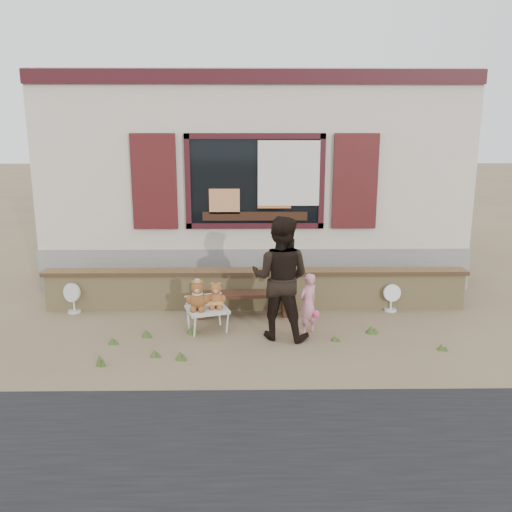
{
  "coord_description": "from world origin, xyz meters",
  "views": [
    {
      "loc": [
        -0.12,
        -7.78,
        2.98
      ],
      "look_at": [
        0.0,
        0.6,
        1.0
      ],
      "focal_mm": 38.0,
      "sensor_mm": 36.0,
      "label": 1
    }
  ],
  "objects_px": {
    "folding_chair": "(207,310)",
    "teddy_bear_left": "(198,295)",
    "child": "(308,303)",
    "teddy_bear_right": "(216,294)",
    "bench": "(243,299)",
    "adult": "(280,278)"
  },
  "relations": [
    {
      "from": "bench",
      "to": "teddy_bear_left",
      "type": "distance_m",
      "value": 1.0
    },
    {
      "from": "folding_chair",
      "to": "teddy_bear_right",
      "type": "xyz_separation_m",
      "value": [
        0.13,
        0.04,
        0.23
      ]
    },
    {
      "from": "adult",
      "to": "teddy_bear_left",
      "type": "bearing_deg",
      "value": 7.06
    },
    {
      "from": "folding_chair",
      "to": "teddy_bear_right",
      "type": "relative_size",
      "value": 1.79
    },
    {
      "from": "teddy_bear_right",
      "to": "folding_chair",
      "type": "bearing_deg",
      "value": 180.0
    },
    {
      "from": "teddy_bear_right",
      "to": "child",
      "type": "xyz_separation_m",
      "value": [
        1.37,
        -0.15,
        -0.1
      ]
    },
    {
      "from": "folding_chair",
      "to": "adult",
      "type": "relative_size",
      "value": 0.4
    },
    {
      "from": "teddy_bear_left",
      "to": "teddy_bear_right",
      "type": "height_order",
      "value": "teddy_bear_left"
    },
    {
      "from": "folding_chair",
      "to": "teddy_bear_left",
      "type": "height_order",
      "value": "teddy_bear_left"
    },
    {
      "from": "teddy_bear_left",
      "to": "child",
      "type": "bearing_deg",
      "value": -20.46
    },
    {
      "from": "bench",
      "to": "child",
      "type": "bearing_deg",
      "value": -41.08
    },
    {
      "from": "teddy_bear_right",
      "to": "teddy_bear_left",
      "type": "bearing_deg",
      "value": -180.0
    },
    {
      "from": "bench",
      "to": "adult",
      "type": "xyz_separation_m",
      "value": [
        0.55,
        -0.91,
        0.6
      ]
    },
    {
      "from": "teddy_bear_left",
      "to": "adult",
      "type": "xyz_separation_m",
      "value": [
        1.21,
        -0.22,
        0.31
      ]
    },
    {
      "from": "child",
      "to": "adult",
      "type": "relative_size",
      "value": 0.51
    },
    {
      "from": "child",
      "to": "folding_chair",
      "type": "bearing_deg",
      "value": -42.35
    },
    {
      "from": "teddy_bear_right",
      "to": "adult",
      "type": "distance_m",
      "value": 1.05
    },
    {
      "from": "folding_chair",
      "to": "adult",
      "type": "bearing_deg",
      "value": -32.16
    },
    {
      "from": "bench",
      "to": "teddy_bear_left",
      "type": "xyz_separation_m",
      "value": [
        -0.66,
        -0.69,
        0.29
      ]
    },
    {
      "from": "teddy_bear_left",
      "to": "teddy_bear_right",
      "type": "bearing_deg",
      "value": 0.0
    },
    {
      "from": "folding_chair",
      "to": "adult",
      "type": "height_order",
      "value": "adult"
    },
    {
      "from": "teddy_bear_left",
      "to": "teddy_bear_right",
      "type": "xyz_separation_m",
      "value": [
        0.27,
        0.09,
        -0.03
      ]
    }
  ]
}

